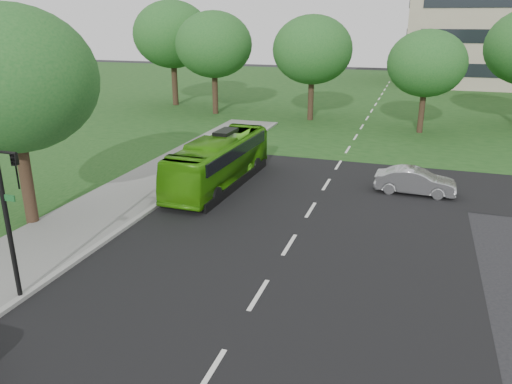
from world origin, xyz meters
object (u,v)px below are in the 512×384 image
tree_park_c (427,64)px  bus (219,161)px  tree_park_f (172,35)px  tree_park_b (313,50)px  tree_side_near (10,80)px  traffic_light (9,207)px  sedan (415,181)px  tree_park_a (214,45)px

tree_park_c → bus: tree_park_c is taller
tree_park_c → tree_park_f: (-24.33, 6.06, 1.70)m
tree_park_c → bus: bearing=-120.7°
tree_park_b → tree_side_near: 27.81m
tree_park_b → tree_park_f: 15.48m
tree_park_c → tree_park_f: tree_park_f is taller
tree_park_b → tree_park_c: tree_park_b is taller
tree_park_f → traffic_light: tree_park_f is taller
tree_park_b → traffic_light: tree_park_b is taller
tree_park_f → tree_side_near: size_ratio=1.12×
tree_side_near → sedan: size_ratio=2.29×
tree_park_c → traffic_light: 32.05m
bus → sedan: 10.22m
tree_park_f → tree_side_near: 31.85m
tree_park_f → sedan: bearing=-41.2°
tree_park_f → bus: size_ratio=1.09×
tree_park_f → traffic_light: 38.25m
tree_park_c → sedan: bearing=-90.1°
tree_park_b → sedan: size_ratio=2.22×
tree_park_b → bus: tree_park_b is taller
bus → sedan: (10.05, 1.77, -0.65)m
tree_park_a → sedan: size_ratio=2.31×
tree_park_b → tree_park_f: (-15.02, 3.63, 1.00)m
tree_park_c → sedan: size_ratio=1.95×
tree_park_b → sedan: (9.29, -17.65, -5.33)m
sedan → traffic_light: (-11.58, -14.58, 2.53)m
sedan → bus: bearing=101.7°
tree_park_f → tree_park_c: bearing=-14.0°
tree_park_c → sedan: tree_park_c is taller
tree_park_a → traffic_light: 33.38m
tree_park_a → sedan: bearing=-44.2°
tree_park_b → bus: size_ratio=0.94×
tree_park_c → tree_park_a: bearing=171.6°
tree_park_f → bus: 27.70m
tree_park_a → tree_side_near: size_ratio=1.01×
tree_park_a → tree_park_c: 18.70m
tree_park_c → traffic_light: size_ratio=1.44×
tree_park_a → tree_park_b: (9.16, -0.28, -0.27)m
tree_park_b → bus: bearing=-92.2°
tree_park_b → tree_park_a: bearing=178.2°
tree_park_f → sedan: 32.92m
tree_side_near → sedan: (15.77, 9.39, -5.56)m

